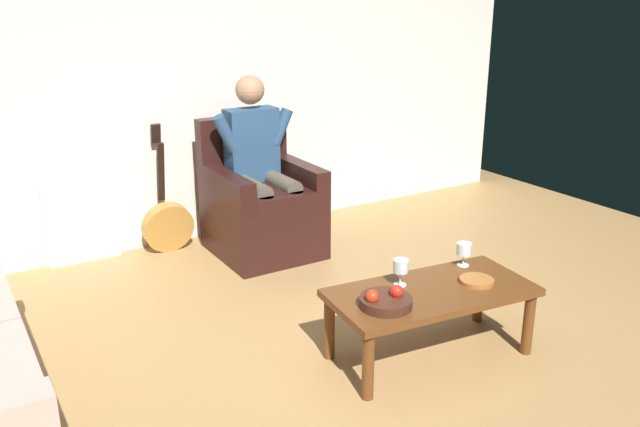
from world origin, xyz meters
The scene contains 11 objects.
ground_plane centered at (0.00, 0.00, 0.00)m, with size 6.77×6.77×0.00m, color #A97F4C.
wall_back centered at (0.00, -2.68, 1.35)m, with size 6.04×0.06×2.71m, color silver.
armchair centered at (-0.17, -2.10, 0.35)m, with size 0.72×0.78×1.01m.
person_seated centered at (-0.17, -2.10, 0.72)m, with size 0.65×0.62×1.33m.
coffee_table centered at (-0.24, -0.22, 0.34)m, with size 1.16×0.65×0.40m.
guitar centered at (0.45, -2.47, 0.23)m, with size 0.39×0.23×0.98m.
radiator centered at (1.05, -2.61, 0.32)m, with size 0.52×0.06×0.64m, color white.
wine_glass_near centered at (-0.13, -0.35, 0.51)m, with size 0.08×0.08×0.15m.
wine_glass_far centered at (-0.61, -0.37, 0.50)m, with size 0.09×0.09×0.14m.
fruit_bowl centered at (0.09, -0.19, 0.43)m, with size 0.27×0.27×0.11m.
decorative_dish centered at (-0.50, -0.15, 0.41)m, with size 0.19×0.19×0.02m, color #AC652F.
Camera 1 is at (1.97, 2.22, 1.92)m, focal length 37.33 mm.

